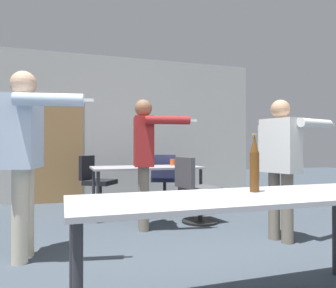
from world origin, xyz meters
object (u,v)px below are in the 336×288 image
object	(u,v)px
drink_cup	(173,162)
person_left_plaid	(281,156)
office_chair_near_pushed	(164,181)
office_chair_far_left	(196,192)
person_far_watching	(25,146)
beer_bottle	(254,164)
person_center_tall	(144,151)
office_chair_side_rolled	(96,184)

from	to	relation	value
drink_cup	person_left_plaid	bearing A→B (deg)	-73.75
person_left_plaid	drink_cup	world-z (taller)	person_left_plaid
office_chair_near_pushed	office_chair_far_left	xyz separation A→B (m)	(-0.01, -1.52, -0.00)
person_far_watching	office_chair_near_pushed	distance (m)	3.27
office_chair_near_pushed	beer_bottle	bearing A→B (deg)	-75.30
drink_cup	office_chair_far_left	bearing A→B (deg)	-88.99
office_chair_near_pushed	drink_cup	size ratio (longest dim) A/B	8.77
person_left_plaid	drink_cup	distance (m)	2.16
person_center_tall	office_chair_far_left	size ratio (longest dim) A/B	1.82
person_far_watching	drink_cup	world-z (taller)	person_far_watching
office_chair_far_left	office_chair_side_rolled	bearing A→B (deg)	-153.22
office_chair_side_rolled	drink_cup	distance (m)	1.40
person_center_tall	office_chair_side_rolled	world-z (taller)	person_center_tall
beer_bottle	office_chair_side_rolled	bearing A→B (deg)	100.37
person_center_tall	office_chair_side_rolled	distance (m)	1.85
person_center_tall	office_chair_near_pushed	world-z (taller)	person_center_tall
office_chair_far_left	drink_cup	world-z (taller)	office_chair_far_left
beer_bottle	person_center_tall	bearing A→B (deg)	96.79
beer_bottle	office_chair_near_pushed	bearing A→B (deg)	82.10
person_center_tall	office_chair_near_pushed	xyz separation A→B (m)	(0.78, 1.64, -0.59)
beer_bottle	drink_cup	bearing A→B (deg)	81.26
office_chair_near_pushed	office_chair_far_left	bearing A→B (deg)	-67.87
office_chair_side_rolled	office_chair_near_pushed	bearing A→B (deg)	122.01
person_left_plaid	person_center_tall	bearing A→B (deg)	-141.75
person_left_plaid	drink_cup	bearing A→B (deg)	-179.27
office_chair_near_pushed	beer_bottle	world-z (taller)	beer_bottle
beer_bottle	person_left_plaid	bearing A→B (deg)	46.48
office_chair_side_rolled	person_far_watching	bearing A→B (deg)	14.35
person_far_watching	person_left_plaid	bearing A→B (deg)	95.33
person_far_watching	drink_cup	xyz separation A→B (m)	(2.11, 1.83, -0.27)
person_left_plaid	office_chair_far_left	size ratio (longest dim) A/B	1.74
person_far_watching	office_chair_far_left	size ratio (longest dim) A/B	1.94
person_left_plaid	office_chair_side_rolled	world-z (taller)	person_left_plaid
office_chair_far_left	drink_cup	bearing A→B (deg)	170.13
office_chair_far_left	drink_cup	size ratio (longest dim) A/B	8.75
office_chair_near_pushed	office_chair_far_left	distance (m)	1.52
person_left_plaid	drink_cup	xyz separation A→B (m)	(-0.60, 2.07, -0.16)
person_left_plaid	person_center_tall	distance (m)	1.68
person_left_plaid	office_chair_near_pushed	bearing A→B (deg)	176.79
person_left_plaid	beer_bottle	size ratio (longest dim) A/B	3.94
person_far_watching	office_chair_near_pushed	xyz separation A→B (m)	(2.14, 2.39, -0.64)
person_left_plaid	office_chair_near_pushed	distance (m)	2.74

